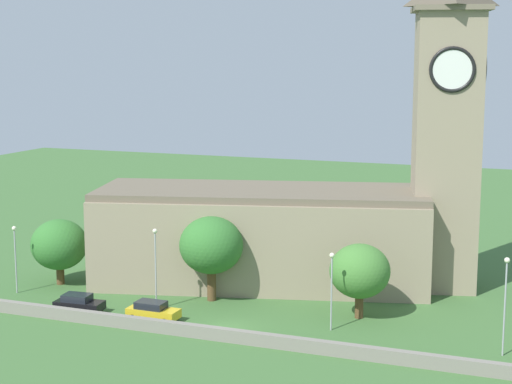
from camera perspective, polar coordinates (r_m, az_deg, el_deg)
name	(u,v)px	position (r m, az deg, el deg)	size (l,w,h in m)	color
ground_plane	(284,285)	(86.52, 1.93, -6.35)	(200.00, 200.00, 0.00)	#3D6633
church	(303,212)	(85.83, 3.24, -1.36)	(40.10, 20.75, 31.44)	gray
quay_barrier	(213,333)	(70.47, -2.94, -9.58)	(54.16, 0.70, 1.09)	gray
car_black	(79,303)	(79.00, -11.98, -7.43)	(4.61, 2.59, 1.72)	black
car_yellow	(153,311)	(75.64, -7.05, -8.04)	(4.69, 2.26, 1.73)	gold
streetlamp_west_end	(15,248)	(85.94, -16.09, -3.70)	(0.44, 0.44, 6.77)	#9EA0A5
streetlamp_west_mid	(155,256)	(77.73, -6.87, -4.38)	(0.44, 0.44, 7.66)	#9EA0A5
streetlamp_central	(332,278)	(71.81, 5.18, -5.89)	(0.44, 0.44, 6.82)	#9EA0A5
streetlamp_east_mid	(506,292)	(68.20, 16.64, -6.52)	(0.44, 0.44, 7.93)	#9EA0A5
tree_riverside_east	(59,245)	(88.17, -13.26, -3.51)	(5.77, 5.77, 6.78)	brown
tree_churchyard	(360,271)	(75.43, 7.08, -5.38)	(5.43, 5.43, 6.78)	brown
tree_riverside_west	(211,246)	(80.02, -3.07, -3.66)	(6.12, 6.12, 8.20)	brown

